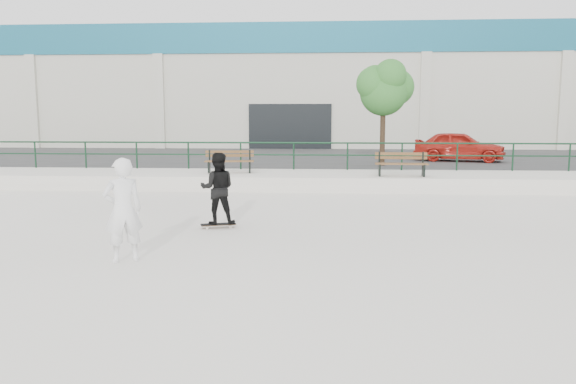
# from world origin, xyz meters

# --- Properties ---
(ground) EXTENTS (120.00, 120.00, 0.00)m
(ground) POSITION_xyz_m (0.00, 0.00, 0.00)
(ground) COLOR beige
(ground) RESTS_ON ground
(ledge) EXTENTS (30.00, 3.00, 0.50)m
(ledge) POSITION_xyz_m (0.00, 9.50, 0.25)
(ledge) COLOR silver
(ledge) RESTS_ON ground
(parking_strip) EXTENTS (60.00, 14.00, 0.50)m
(parking_strip) POSITION_xyz_m (0.00, 18.00, 0.25)
(parking_strip) COLOR #303030
(parking_strip) RESTS_ON ground
(railing) EXTENTS (28.00, 0.06, 1.03)m
(railing) POSITION_xyz_m (-0.00, 10.80, 1.24)
(railing) COLOR #13341F
(railing) RESTS_ON ledge
(commercial_building) EXTENTS (44.20, 16.33, 8.00)m
(commercial_building) POSITION_xyz_m (-0.00, 31.99, 4.58)
(commercial_building) COLOR beige
(commercial_building) RESTS_ON ground
(bench_left) EXTENTS (1.77, 0.69, 0.79)m
(bench_left) POSITION_xyz_m (-1.21, 9.52, 0.89)
(bench_left) COLOR #542F1D
(bench_left) RESTS_ON ledge
(bench_right) EXTENTS (1.75, 0.56, 0.80)m
(bench_right) POSITION_xyz_m (4.72, 8.79, 0.90)
(bench_right) COLOR #542F1D
(bench_right) RESTS_ON ledge
(tree) EXTENTS (2.36, 2.09, 4.19)m
(tree) POSITION_xyz_m (4.50, 12.77, 3.64)
(tree) COLOR #3F2B1F
(tree) RESTS_ON parking_strip
(red_car) EXTENTS (4.17, 2.51, 1.33)m
(red_car) POSITION_xyz_m (8.08, 15.21, 1.16)
(red_car) COLOR red
(red_car) RESTS_ON parking_strip
(skateboard) EXTENTS (0.80, 0.44, 0.09)m
(skateboard) POSITION_xyz_m (-0.20, 2.18, 0.07)
(skateboard) COLOR black
(skateboard) RESTS_ON ground
(standing_skater) EXTENTS (0.85, 0.70, 1.60)m
(standing_skater) POSITION_xyz_m (-0.20, 2.18, 0.90)
(standing_skater) COLOR black
(standing_skater) RESTS_ON skateboard
(seated_skater) EXTENTS (0.79, 0.71, 1.81)m
(seated_skater) POSITION_xyz_m (-1.25, -0.85, 0.90)
(seated_skater) COLOR white
(seated_skater) RESTS_ON ground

